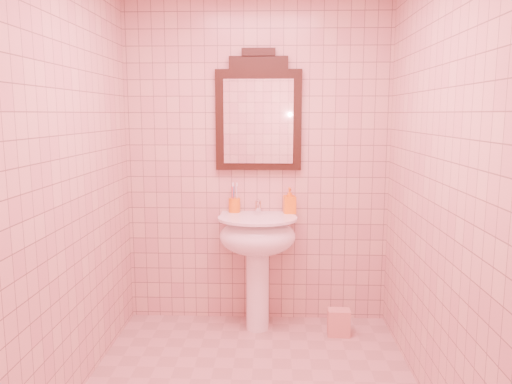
{
  "coord_description": "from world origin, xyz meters",
  "views": [
    {
      "loc": [
        0.13,
        -2.69,
        1.61
      ],
      "look_at": [
        0.01,
        0.55,
        1.1
      ],
      "focal_mm": 35.0,
      "sensor_mm": 36.0,
      "label": 1
    }
  ],
  "objects_px": {
    "pedestal_sink": "(258,244)",
    "soap_dispenser": "(290,201)",
    "mirror": "(258,115)",
    "towel": "(339,323)",
    "toothbrush_cup": "(234,205)"
  },
  "relations": [
    {
      "from": "pedestal_sink",
      "to": "soap_dispenser",
      "type": "xyz_separation_m",
      "value": [
        0.24,
        0.15,
        0.3
      ]
    },
    {
      "from": "toothbrush_cup",
      "to": "soap_dispenser",
      "type": "distance_m",
      "value": 0.42
    },
    {
      "from": "mirror",
      "to": "towel",
      "type": "relative_size",
      "value": 4.57
    },
    {
      "from": "pedestal_sink",
      "to": "towel",
      "type": "xyz_separation_m",
      "value": [
        0.6,
        -0.09,
        -0.56
      ]
    },
    {
      "from": "pedestal_sink",
      "to": "toothbrush_cup",
      "type": "bearing_deg",
      "value": 137.2
    },
    {
      "from": "pedestal_sink",
      "to": "soap_dispenser",
      "type": "bearing_deg",
      "value": 32.17
    },
    {
      "from": "pedestal_sink",
      "to": "soap_dispenser",
      "type": "height_order",
      "value": "soap_dispenser"
    },
    {
      "from": "mirror",
      "to": "towel",
      "type": "xyz_separation_m",
      "value": [
        0.6,
        -0.29,
        -1.5
      ]
    },
    {
      "from": "soap_dispenser",
      "to": "towel",
      "type": "distance_m",
      "value": 0.96
    },
    {
      "from": "mirror",
      "to": "soap_dispenser",
      "type": "height_order",
      "value": "mirror"
    },
    {
      "from": "pedestal_sink",
      "to": "towel",
      "type": "bearing_deg",
      "value": -8.49
    },
    {
      "from": "pedestal_sink",
      "to": "soap_dispenser",
      "type": "relative_size",
      "value": 4.41
    },
    {
      "from": "toothbrush_cup",
      "to": "mirror",
      "type": "bearing_deg",
      "value": 10.2
    },
    {
      "from": "mirror",
      "to": "toothbrush_cup",
      "type": "height_order",
      "value": "mirror"
    },
    {
      "from": "mirror",
      "to": "towel",
      "type": "distance_m",
      "value": 1.64
    }
  ]
}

